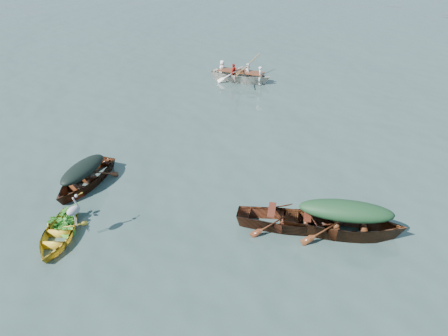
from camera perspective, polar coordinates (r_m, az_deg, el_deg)
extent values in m
plane|color=#314541|center=(13.12, -10.63, -5.88)|extent=(140.00, 140.00, 0.00)
imported|color=yellow|center=(12.77, -20.77, -8.76)|extent=(2.60, 2.89, 0.71)
imported|color=#4F1F12|center=(14.84, -17.62, -2.22)|extent=(2.43, 3.87, 0.90)
imported|color=#572D14|center=(12.58, 15.19, -8.31)|extent=(4.67, 3.42, 1.07)
imported|color=#522414|center=(12.49, 8.37, -7.75)|extent=(4.15, 3.00, 0.92)
imported|color=white|center=(23.30, 2.20, 11.20)|extent=(4.60, 2.60, 1.06)
ellipsoid|color=black|center=(14.52, -18.01, -0.05)|extent=(1.34, 2.13, 0.40)
ellipsoid|color=#14311B|center=(12.11, 15.69, -5.36)|extent=(2.57, 1.88, 0.52)
imported|color=#23741E|center=(12.78, -20.37, -4.95)|extent=(1.10, 1.14, 0.60)
imported|color=silver|center=(23.02, 2.25, 13.33)|extent=(3.30, 2.07, 0.76)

